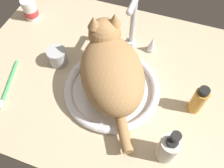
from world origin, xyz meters
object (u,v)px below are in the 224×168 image
(faucet, at_px, (132,31))
(soap_pump_bottle, at_px, (168,148))
(amber_bottle, at_px, (198,100))
(toothbrush, at_px, (8,84))
(metal_jar, at_px, (58,57))
(pill_bottle, at_px, (30,10))
(sink_basin, at_px, (112,88))
(cat, at_px, (111,67))

(faucet, relative_size, soap_pump_bottle, 1.43)
(amber_bottle, xyz_separation_m, toothbrush, (-0.62, -0.12, -0.05))
(metal_jar, bearing_deg, faucet, 35.99)
(metal_jar, height_order, pill_bottle, pill_bottle)
(pill_bottle, bearing_deg, sink_basin, -27.68)
(soap_pump_bottle, bearing_deg, cat, 143.01)
(metal_jar, distance_m, amber_bottle, 0.50)
(faucet, xyz_separation_m, toothbrush, (-0.35, -0.32, -0.07))
(sink_basin, bearing_deg, cat, 120.68)
(sink_basin, xyz_separation_m, soap_pump_bottle, (0.22, -0.15, 0.04))
(sink_basin, distance_m, toothbrush, 0.36)
(metal_jar, bearing_deg, soap_pump_bottle, -24.74)
(metal_jar, xyz_separation_m, soap_pump_bottle, (0.44, -0.20, 0.02))
(metal_jar, xyz_separation_m, toothbrush, (-0.12, -0.15, -0.03))
(sink_basin, bearing_deg, soap_pump_bottle, -35.36)
(faucet, height_order, amber_bottle, faucet)
(soap_pump_bottle, xyz_separation_m, toothbrush, (-0.56, 0.05, -0.05))
(faucet, xyz_separation_m, metal_jar, (-0.23, -0.16, -0.05))
(sink_basin, xyz_separation_m, metal_jar, (-0.23, 0.05, 0.02))
(faucet, distance_m, amber_bottle, 0.33)
(amber_bottle, bearing_deg, metal_jar, 176.94)
(cat, distance_m, pill_bottle, 0.49)
(sink_basin, height_order, metal_jar, metal_jar)
(sink_basin, bearing_deg, amber_bottle, 4.98)
(soap_pump_bottle, bearing_deg, pill_bottle, 149.66)
(faucet, bearing_deg, soap_pump_bottle, -59.57)
(sink_basin, height_order, soap_pump_bottle, soap_pump_bottle)
(soap_pump_bottle, distance_m, toothbrush, 0.57)
(sink_basin, height_order, amber_bottle, amber_bottle)
(faucet, bearing_deg, cat, -92.93)
(pill_bottle, bearing_deg, metal_jar, -40.08)
(cat, bearing_deg, pill_bottle, 153.56)
(metal_jar, xyz_separation_m, amber_bottle, (0.50, -0.03, 0.02))
(pill_bottle, height_order, amber_bottle, amber_bottle)
(sink_basin, bearing_deg, metal_jar, 167.43)
(sink_basin, xyz_separation_m, amber_bottle, (0.27, 0.02, 0.04))
(sink_basin, relative_size, soap_pump_bottle, 2.11)
(sink_basin, height_order, toothbrush, sink_basin)
(cat, height_order, soap_pump_bottle, cat)
(cat, xyz_separation_m, amber_bottle, (0.28, 0.01, -0.05))
(amber_bottle, distance_m, toothbrush, 0.63)
(sink_basin, relative_size, amber_bottle, 2.78)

